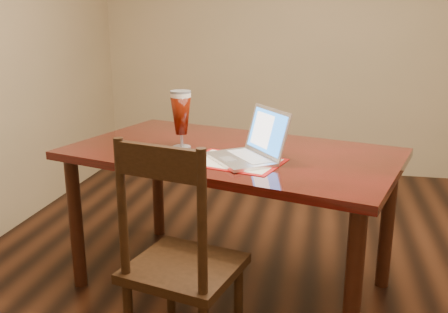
# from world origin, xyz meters

# --- Properties ---
(ground) EXTENTS (5.00, 5.00, 0.00)m
(ground) POSITION_xyz_m (0.00, 0.00, 0.00)
(ground) COLOR black
(ground) RESTS_ON ground
(dining_table) EXTENTS (2.00, 1.46, 1.17)m
(dining_table) POSITION_xyz_m (-0.47, 0.05, 0.75)
(dining_table) COLOR #530C0B
(dining_table) RESTS_ON ground
(dining_chair) EXTENTS (0.56, 0.54, 1.09)m
(dining_chair) POSITION_xyz_m (-0.55, -0.69, 0.51)
(dining_chair) COLOR #311B0D
(dining_chair) RESTS_ON ground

